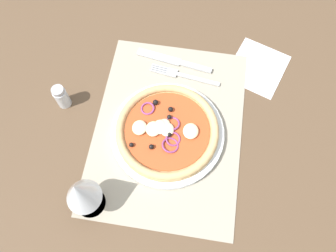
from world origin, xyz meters
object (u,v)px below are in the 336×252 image
at_px(wine_glass, 80,193).
at_px(pepper_shaker, 61,97).
at_px(napkin, 258,67).
at_px(pizza, 166,130).
at_px(fork, 181,75).
at_px(plate, 167,133).
at_px(knife, 173,61).

xyz_separation_m(wine_glass, pepper_shaker, (0.23, 0.12, -0.07)).
bearing_deg(napkin, wine_glass, 140.06).
xyz_separation_m(pizza, fork, (0.17, -0.01, -0.02)).
xyz_separation_m(fork, pepper_shaker, (-0.12, 0.27, 0.03)).
xyz_separation_m(pizza, napkin, (0.22, -0.20, -0.03)).
xyz_separation_m(plate, fork, (0.17, -0.01, -0.00)).
bearing_deg(plate, knife, 4.07).
bearing_deg(plate, pepper_shaker, 80.25).
height_order(knife, pepper_shaker, pepper_shaker).
height_order(pizza, napkin, pizza).
distance_m(pizza, pepper_shaker, 0.26).
relative_size(knife, pepper_shaker, 2.99).
relative_size(plate, pepper_shaker, 3.95).
distance_m(plate, fork, 0.17).
distance_m(fork, pepper_shaker, 0.30).
relative_size(pizza, knife, 1.19).
bearing_deg(pizza, plate, -94.03).
xyz_separation_m(knife, napkin, (0.02, -0.22, -0.00)).
distance_m(fork, wine_glass, 0.39).
bearing_deg(plate, pizza, 85.97).
xyz_separation_m(wine_glass, napkin, (0.41, -0.34, -0.10)).
relative_size(knife, napkin, 1.38).
distance_m(fork, knife, 0.05).
height_order(knife, wine_glass, wine_glass).
bearing_deg(pepper_shaker, plate, -99.75).
bearing_deg(pizza, pepper_shaker, 80.24).
distance_m(pizza, fork, 0.17).
xyz_separation_m(pizza, pepper_shaker, (0.04, 0.26, 0.00)).
bearing_deg(pizza, wine_glass, 143.41).
xyz_separation_m(fork, wine_glass, (-0.35, 0.15, 0.09)).
relative_size(napkin, pepper_shaker, 2.17).
bearing_deg(pepper_shaker, pizza, -99.76).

